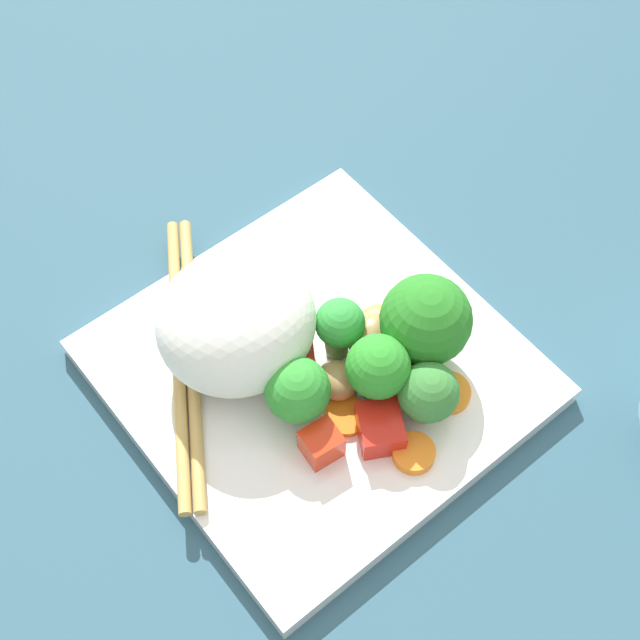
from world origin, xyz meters
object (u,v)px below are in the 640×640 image
object	(u,v)px
carrot_slice_0	(346,416)
chopstick_pair	(185,355)
rice_mound	(236,322)
broccoli_floret_2	(428,393)

from	to	relation	value
carrot_slice_0	chopstick_pair	bearing A→B (deg)	119.42
rice_mound	carrot_slice_0	distance (cm)	9.15
broccoli_floret_2	chopstick_pair	xyz separation A→B (cm)	(-9.72, 12.73, -2.27)
broccoli_floret_2	carrot_slice_0	size ratio (longest dim) A/B	1.71
chopstick_pair	broccoli_floret_2	bearing A→B (deg)	68.65
broccoli_floret_2	chopstick_pair	size ratio (longest dim) A/B	0.24
rice_mound	broccoli_floret_2	distance (cm)	12.73
rice_mound	chopstick_pair	xyz separation A→B (cm)	(-3.04, 1.97, -3.55)
carrot_slice_0	chopstick_pair	size ratio (longest dim) A/B	0.14
rice_mound	chopstick_pair	distance (cm)	5.07
rice_mound	carrot_slice_0	xyz separation A→B (cm)	(2.56, -7.96, -3.73)
rice_mound	broccoli_floret_2	bearing A→B (deg)	-58.15
carrot_slice_0	chopstick_pair	world-z (taller)	chopstick_pair
carrot_slice_0	rice_mound	bearing A→B (deg)	107.82
broccoli_floret_2	carrot_slice_0	xyz separation A→B (cm)	(-4.12, 2.80, -2.46)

